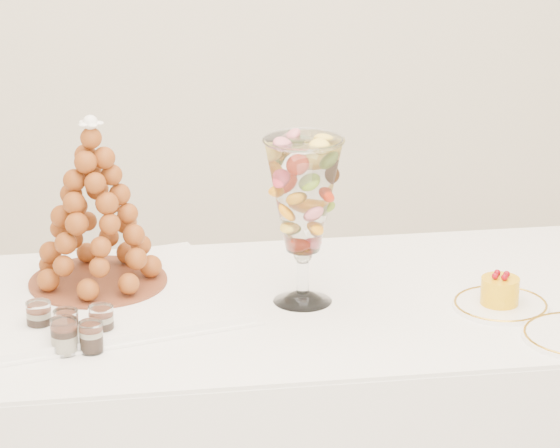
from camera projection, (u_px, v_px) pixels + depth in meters
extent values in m
cube|color=white|center=(239.00, 307.00, 3.04)|extent=(2.08, 0.91, 0.01)
cube|color=white|center=(83.00, 301.00, 3.04)|extent=(0.78, 0.66, 0.02)
cylinder|color=white|center=(303.00, 296.00, 3.06)|extent=(0.14, 0.14, 0.02)
cylinder|color=white|center=(303.00, 273.00, 3.04)|extent=(0.03, 0.03, 0.09)
sphere|color=white|center=(303.00, 254.00, 3.02)|extent=(0.04, 0.04, 0.04)
cylinder|color=white|center=(500.00, 305.00, 3.02)|extent=(0.22, 0.22, 0.01)
cylinder|color=white|center=(39.00, 318.00, 2.88)|extent=(0.06, 0.06, 0.07)
cylinder|color=white|center=(66.00, 326.00, 2.84)|extent=(0.06, 0.06, 0.07)
cylinder|color=white|center=(101.00, 322.00, 2.86)|extent=(0.06, 0.06, 0.07)
cylinder|color=white|center=(64.00, 336.00, 2.78)|extent=(0.07, 0.07, 0.08)
cylinder|color=white|center=(91.00, 337.00, 2.79)|extent=(0.06, 0.06, 0.07)
cylinder|color=brown|center=(98.00, 281.00, 3.11)|extent=(0.32, 0.32, 0.01)
cone|color=brown|center=(94.00, 202.00, 3.04)|extent=(0.34, 0.34, 0.39)
sphere|color=white|center=(90.00, 124.00, 2.98)|extent=(0.04, 0.04, 0.04)
cylinder|color=#F3B10B|center=(500.00, 291.00, 3.01)|extent=(0.09, 0.09, 0.06)
sphere|color=maroon|center=(507.00, 274.00, 3.01)|extent=(0.02, 0.02, 0.02)
sphere|color=maroon|center=(497.00, 273.00, 3.01)|extent=(0.02, 0.02, 0.02)
sphere|color=maroon|center=(495.00, 276.00, 2.99)|extent=(0.02, 0.02, 0.02)
sphere|color=maroon|center=(505.00, 277.00, 2.99)|extent=(0.02, 0.02, 0.02)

